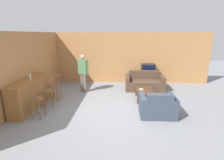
# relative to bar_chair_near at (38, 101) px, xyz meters

# --- Properties ---
(ground_plane) EXTENTS (24.00, 24.00, 0.00)m
(ground_plane) POSITION_rel_bar_chair_near_xyz_m (2.31, 0.65, -0.54)
(ground_plane) COLOR gray
(wall_back) EXTENTS (9.40, 0.08, 2.60)m
(wall_back) POSITION_rel_bar_chair_near_xyz_m (2.31, 4.27, 0.76)
(wall_back) COLOR #B27A47
(wall_back) RESTS_ON ground_plane
(wall_left) EXTENTS (0.08, 8.62, 2.60)m
(wall_left) POSITION_rel_bar_chair_near_xyz_m (-0.92, 1.96, 0.76)
(wall_left) COLOR #B27A47
(wall_left) RESTS_ON ground_plane
(bar_counter) EXTENTS (0.55, 2.31, 1.03)m
(bar_counter) POSITION_rel_bar_chair_near_xyz_m (-0.59, 0.75, -0.02)
(bar_counter) COLOR brown
(bar_counter) RESTS_ON ground_plane
(bar_chair_near) EXTENTS (0.46, 0.46, 1.02)m
(bar_chair_near) POSITION_rel_bar_chair_near_xyz_m (0.00, 0.00, 0.00)
(bar_chair_near) COLOR brown
(bar_chair_near) RESTS_ON ground_plane
(bar_chair_mid) EXTENTS (0.48, 0.48, 1.02)m
(bar_chair_mid) POSITION_rel_bar_chair_near_xyz_m (-0.00, 0.78, 0.00)
(bar_chair_mid) COLOR brown
(bar_chair_mid) RESTS_ON ground_plane
(bar_chair_far) EXTENTS (0.42, 0.42, 1.02)m
(bar_chair_far) POSITION_rel_bar_chair_near_xyz_m (0.00, 1.45, 0.00)
(bar_chair_far) COLOR brown
(bar_chair_far) RESTS_ON ground_plane
(couch_far) EXTENTS (1.74, 0.94, 0.83)m
(couch_far) POSITION_rel_bar_chair_near_xyz_m (3.61, 3.04, -0.24)
(couch_far) COLOR #4C3828
(couch_far) RESTS_ON ground_plane
(armchair_near) EXTENTS (1.09, 0.89, 0.81)m
(armchair_near) POSITION_rel_bar_chair_near_xyz_m (3.69, 0.34, -0.24)
(armchair_near) COLOR #384251
(armchair_near) RESTS_ON ground_plane
(coffee_table) EXTENTS (0.64, 1.02, 0.39)m
(coffee_table) POSITION_rel_bar_chair_near_xyz_m (3.45, 1.72, -0.20)
(coffee_table) COLOR #472D1E
(coffee_table) RESTS_ON ground_plane
(tv_unit) EXTENTS (1.00, 0.47, 0.53)m
(tv_unit) POSITION_rel_bar_chair_near_xyz_m (3.88, 3.96, -0.28)
(tv_unit) COLOR #513823
(tv_unit) RESTS_ON ground_plane
(tv) EXTENTS (0.68, 0.46, 0.52)m
(tv) POSITION_rel_bar_chair_near_xyz_m (3.88, 3.96, 0.25)
(tv) COLOR black
(tv) RESTS_ON tv_unit
(bottle) EXTENTS (0.06, 0.06, 0.27)m
(bottle) POSITION_rel_bar_chair_near_xyz_m (-0.51, 0.65, 0.61)
(bottle) COLOR silver
(bottle) RESTS_ON bar_counter
(book_on_table) EXTENTS (0.20, 0.18, 0.03)m
(book_on_table) POSITION_rel_bar_chair_near_xyz_m (3.33, 1.76, -0.13)
(book_on_table) COLOR #B7AD99
(book_on_table) RESTS_ON coffee_table
(table_lamp) EXTENTS (0.28, 0.28, 0.49)m
(table_lamp) POSITION_rel_bar_chair_near_xyz_m (4.22, 3.96, 0.35)
(table_lamp) COLOR brown
(table_lamp) RESTS_ON tv_unit
(person_by_window) EXTENTS (0.50, 0.31, 1.66)m
(person_by_window) POSITION_rel_bar_chair_near_xyz_m (0.86, 2.52, 0.40)
(person_by_window) COLOR #756B5B
(person_by_window) RESTS_ON ground_plane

